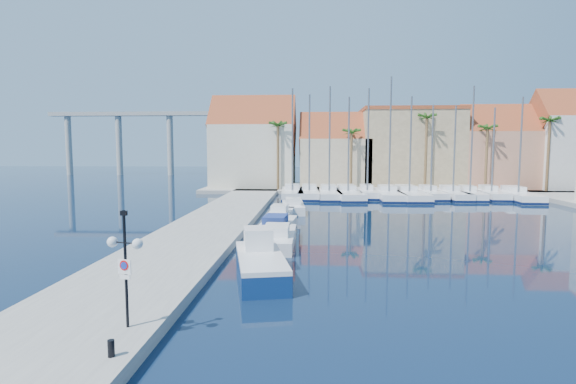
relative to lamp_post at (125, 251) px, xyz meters
name	(u,v)px	position (x,y,z in m)	size (l,w,h in m)	color
ground	(337,288)	(7.00, 6.06, -2.98)	(260.00, 260.00, 0.00)	#081D32
quay_west	(209,227)	(-2.00, 19.56, -2.73)	(6.00, 77.00, 0.50)	gray
shore_north	(388,188)	(17.00, 54.06, -2.73)	(54.00, 16.00, 0.50)	gray
lamp_post	(125,251)	(0.00, 0.00, 0.00)	(1.26, 0.58, 3.78)	black
bollard	(111,348)	(0.40, -2.04, -2.25)	(0.19, 0.19, 0.47)	black
fishing_boat	(260,262)	(3.37, 7.54, -2.25)	(3.36, 6.62, 2.21)	navy
motorboat_west_0	(278,237)	(3.63, 14.66, -2.48)	(2.17, 6.73, 1.40)	white
motorboat_west_1	(277,226)	(3.24, 18.80, -2.48)	(2.73, 7.09, 1.40)	white
motorboat_west_2	(280,214)	(3.07, 24.73, -2.48)	(2.19, 5.89, 1.40)	white
motorboat_west_3	(293,207)	(3.91, 29.93, -2.48)	(2.56, 6.57, 1.40)	white
sailboat_0	(292,193)	(3.25, 42.53, -2.39)	(3.17, 10.18, 13.46)	white
sailboat_1	(309,193)	(5.37, 42.52, -2.40)	(2.71, 9.97, 12.72)	white
sailboat_2	(329,193)	(7.81, 42.17, -2.39)	(3.10, 10.30, 13.62)	white
sailboat_3	(347,194)	(10.09, 42.14, -2.42)	(3.79, 11.49, 12.35)	white
sailboat_4	(367,193)	(12.61, 43.09, -2.35)	(2.34, 8.27, 13.48)	white
sailboat_5	(388,194)	(15.03, 41.71, -2.39)	(2.94, 10.86, 14.65)	white
sailboat_6	(408,194)	(17.47, 41.91, -2.42)	(3.50, 11.51, 12.33)	white
sailboat_7	(429,194)	(20.21, 42.47, -2.39)	(2.79, 8.43, 11.39)	white
sailboat_8	(451,194)	(22.81, 42.20, -2.40)	(2.84, 9.18, 11.25)	white
sailboat_9	(469,194)	(24.87, 42.12, -2.36)	(2.94, 8.79, 13.56)	white
sailboat_10	(490,194)	(27.65, 42.80, -2.40)	(2.71, 8.79, 11.06)	white
sailboat_11	(516,195)	(30.22, 41.48, -2.41)	(3.42, 10.80, 12.15)	white
building_0	(254,146)	(-3.00, 53.06, 3.54)	(12.30, 9.00, 13.50)	beige
building_1	(335,154)	(9.00, 53.06, 2.31)	(10.30, 8.00, 11.00)	tan
building_2	(409,148)	(20.00, 54.06, 3.27)	(14.20, 10.20, 11.50)	#9B845F
building_3	(495,151)	(32.00, 53.06, 2.87)	(10.30, 8.00, 12.00)	tan
building_4	(563,143)	(41.00, 52.06, 3.98)	(8.30, 8.00, 14.00)	silver
palm_0	(278,127)	(1.00, 48.06, 6.09)	(2.60, 2.60, 10.15)	brown
palm_1	(351,134)	(11.00, 48.06, 5.15)	(2.60, 2.60, 9.15)	brown
palm_2	(427,120)	(21.00, 48.06, 7.03)	(2.60, 2.60, 11.15)	brown
palm_3	(488,130)	(29.00, 48.06, 5.62)	(2.60, 2.60, 9.65)	brown
palm_4	(550,123)	(37.00, 48.06, 6.56)	(2.60, 2.60, 10.65)	brown
viaduct	(148,130)	(-32.07, 88.06, 7.26)	(48.00, 2.20, 14.45)	#9E9E99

